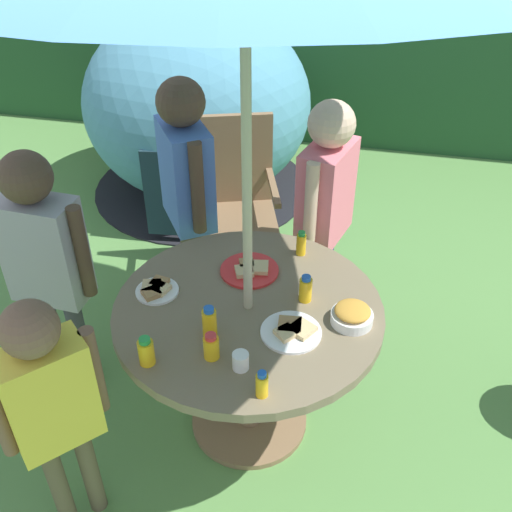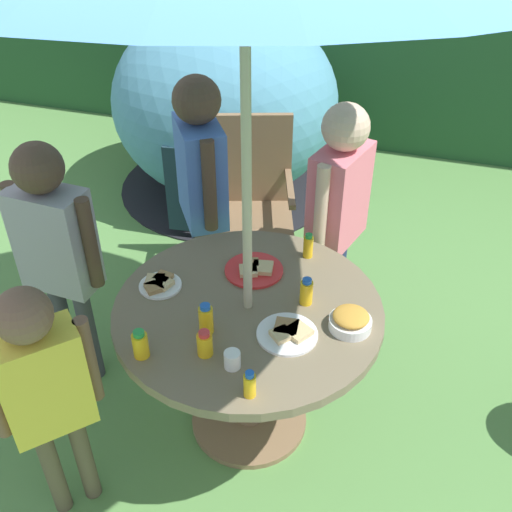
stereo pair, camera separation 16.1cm
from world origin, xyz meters
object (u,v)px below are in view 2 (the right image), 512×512
(juice_bottle_mid_left, at_px, (250,385))
(cup_near, at_px, (232,360))
(juice_bottle_near_left, at_px, (205,344))
(child_in_blue_shirt, at_px, (201,172))
(juice_bottle_mid_right, at_px, (206,319))
(snack_bowl, at_px, (351,321))
(juice_bottle_far_right, at_px, (306,292))
(juice_bottle_center_front, at_px, (140,344))
(wooden_chair, at_px, (248,195))
(plate_center_back, at_px, (160,284))
(child_in_grey_shirt, at_px, (55,240))
(dome_tent, at_px, (225,103))
(plate_front_edge, at_px, (254,269))
(child_in_pink_shirt, at_px, (339,197))
(child_in_yellow_shirt, at_px, (44,382))
(plate_near_right, at_px, (288,333))
(juice_bottle_far_left, at_px, (308,246))
(garden_table, at_px, (248,335))

(juice_bottle_mid_left, relative_size, cup_near, 1.61)
(juice_bottle_near_left, xyz_separation_m, juice_bottle_mid_left, (0.22, -0.14, 0.00))
(child_in_blue_shirt, relative_size, juice_bottle_mid_left, 12.60)
(juice_bottle_mid_right, relative_size, cup_near, 1.94)
(snack_bowl, distance_m, juice_bottle_far_right, 0.22)
(juice_bottle_center_front, bearing_deg, wooden_chair, 92.92)
(wooden_chair, bearing_deg, plate_center_back, -109.66)
(snack_bowl, xyz_separation_m, juice_bottle_mid_right, (-0.52, -0.18, 0.03))
(child_in_grey_shirt, relative_size, plate_center_back, 7.13)
(dome_tent, height_order, plate_front_edge, dome_tent)
(plate_center_back, relative_size, juice_bottle_near_left, 1.65)
(snack_bowl, distance_m, cup_near, 0.49)
(child_in_pink_shirt, relative_size, child_in_yellow_shirt, 1.16)
(juice_bottle_center_front, xyz_separation_m, juice_bottle_mid_left, (0.44, -0.06, -0.00))
(dome_tent, xyz_separation_m, child_in_blue_shirt, (0.37, -1.39, 0.21))
(juice_bottle_far_right, bearing_deg, cup_near, -111.90)
(child_in_pink_shirt, relative_size, plate_near_right, 5.54)
(plate_front_edge, height_order, juice_bottle_far_left, juice_bottle_far_left)
(child_in_yellow_shirt, xyz_separation_m, snack_bowl, (0.98, 0.59, 0.04))
(garden_table, height_order, plate_front_edge, plate_front_edge)
(cup_near, bearing_deg, juice_bottle_mid_left, -46.74)
(juice_bottle_near_left, bearing_deg, snack_bowl, 31.43)
(wooden_chair, distance_m, child_in_yellow_shirt, 1.74)
(child_in_pink_shirt, height_order, child_in_grey_shirt, child_in_pink_shirt)
(plate_front_edge, relative_size, juice_bottle_far_left, 2.15)
(child_in_yellow_shirt, bearing_deg, wooden_chair, 36.52)
(juice_bottle_far_right, bearing_deg, juice_bottle_center_front, -137.19)
(child_in_blue_shirt, bearing_deg, wooden_chair, 129.34)
(child_in_pink_shirt, bearing_deg, child_in_grey_shirt, -41.92)
(juice_bottle_near_left, relative_size, juice_bottle_mid_right, 0.82)
(wooden_chair, xyz_separation_m, dome_tent, (-0.49, 1.00, 0.11))
(child_in_yellow_shirt, relative_size, plate_near_right, 4.78)
(juice_bottle_near_left, height_order, juice_bottle_center_front, juice_bottle_center_front)
(dome_tent, relative_size, juice_bottle_far_left, 15.33)
(child_in_blue_shirt, xyz_separation_m, juice_bottle_center_front, (0.20, -1.11, -0.10))
(garden_table, relative_size, plate_near_right, 4.66)
(plate_near_right, xyz_separation_m, juice_bottle_mid_right, (-0.31, -0.07, 0.05))
(child_in_pink_shirt, bearing_deg, juice_bottle_mid_right, -2.89)
(cup_near, bearing_deg, garden_table, 98.33)
(garden_table, height_order, dome_tent, dome_tent)
(wooden_chair, xyz_separation_m, juice_bottle_far_right, (0.58, -1.03, 0.22))
(child_in_yellow_shirt, xyz_separation_m, juice_bottle_mid_left, (0.71, 0.16, 0.05))
(garden_table, bearing_deg, child_in_grey_shirt, 176.42)
(plate_center_back, xyz_separation_m, cup_near, (0.44, -0.34, 0.02))
(juice_bottle_center_front, bearing_deg, child_in_blue_shirt, 100.00)
(juice_bottle_mid_right, bearing_deg, juice_bottle_center_front, -133.60)
(child_in_yellow_shirt, bearing_deg, juice_bottle_far_left, 7.71)
(snack_bowl, bearing_deg, juice_bottle_mid_left, -121.76)
(child_in_pink_shirt, distance_m, juice_bottle_far_right, 0.69)
(child_in_yellow_shirt, bearing_deg, plate_center_back, 27.78)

